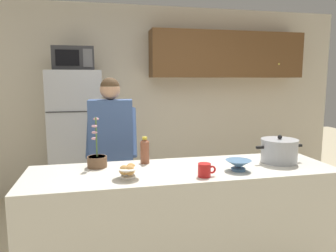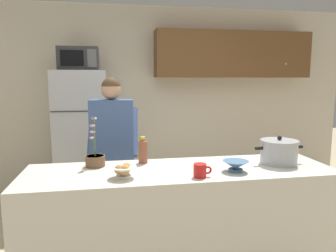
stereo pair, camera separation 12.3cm
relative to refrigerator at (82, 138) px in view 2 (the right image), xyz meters
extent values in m
cube|color=beige|center=(0.89, 0.45, 0.45)|extent=(6.00, 0.12, 2.60)
cube|color=brown|center=(2.09, 0.22, 1.09)|extent=(2.21, 0.34, 0.64)
sphere|color=gold|center=(2.81, 0.05, 0.96)|extent=(0.03, 0.03, 0.03)
cube|color=silver|center=(0.89, -1.85, -0.39)|extent=(2.33, 0.68, 0.92)
cube|color=#B7BABF|center=(0.00, 0.00, 0.00)|extent=(0.64, 0.64, 1.70)
cube|color=#333333|center=(0.00, -0.32, 0.37)|extent=(0.63, 0.01, 0.01)
cylinder|color=#B2B2B7|center=(0.18, -0.35, -0.08)|extent=(0.02, 0.02, 0.76)
cube|color=#2D2D30|center=(0.00, -0.02, 0.99)|extent=(0.48, 0.36, 0.28)
cube|color=black|center=(-0.06, -0.20, 0.99)|extent=(0.26, 0.01, 0.18)
cube|color=#59595B|center=(0.17, -0.20, 0.99)|extent=(0.11, 0.01, 0.21)
cylinder|color=#726656|center=(0.45, -1.08, -0.46)|extent=(0.11, 0.11, 0.78)
cylinder|color=#726656|center=(0.31, -1.06, -0.46)|extent=(0.11, 0.11, 0.78)
cube|color=#3F598C|center=(0.38, -1.07, 0.24)|extent=(0.42, 0.24, 0.62)
sphere|color=tan|center=(0.38, -1.07, 0.65)|extent=(0.19, 0.19, 0.19)
sphere|color=#4C3823|center=(0.38, -1.07, 0.67)|extent=(0.18, 0.18, 0.18)
cylinder|color=#3F598C|center=(0.60, -0.97, 0.22)|extent=(0.11, 0.37, 0.48)
cylinder|color=#3F598C|center=(0.19, -0.93, 0.22)|extent=(0.11, 0.37, 0.48)
cylinder|color=#ADAFB5|center=(1.70, -1.83, 0.16)|extent=(0.29, 0.29, 0.18)
cylinder|color=#ADAFB5|center=(1.70, -1.83, 0.25)|extent=(0.30, 0.30, 0.02)
sphere|color=black|center=(1.70, -1.83, 0.28)|extent=(0.04, 0.04, 0.04)
cube|color=black|center=(1.52, -1.83, 0.20)|extent=(0.06, 0.02, 0.02)
cube|color=black|center=(1.87, -1.83, 0.20)|extent=(0.06, 0.02, 0.02)
cylinder|color=red|center=(0.97, -2.07, 0.12)|extent=(0.09, 0.09, 0.10)
torus|color=red|center=(1.03, -2.07, 0.12)|extent=(0.06, 0.01, 0.06)
cylinder|color=white|center=(0.45, -1.99, 0.08)|extent=(0.10, 0.10, 0.02)
cone|color=white|center=(0.45, -1.99, 0.12)|extent=(0.18, 0.18, 0.06)
sphere|color=tan|center=(0.42, -2.01, 0.14)|extent=(0.07, 0.07, 0.07)
sphere|color=tan|center=(0.47, -1.97, 0.14)|extent=(0.07, 0.07, 0.07)
sphere|color=tan|center=(0.46, -2.03, 0.14)|extent=(0.07, 0.07, 0.07)
cylinder|color=#4C7299|center=(1.27, -1.98, 0.08)|extent=(0.11, 0.11, 0.02)
cone|color=#4C7299|center=(1.27, -1.98, 0.12)|extent=(0.19, 0.19, 0.06)
cylinder|color=brown|center=(0.62, -1.62, 0.16)|extent=(0.07, 0.07, 0.18)
cone|color=brown|center=(0.62, -1.62, 0.26)|extent=(0.07, 0.07, 0.03)
cylinder|color=gold|center=(0.62, -1.62, 0.28)|extent=(0.04, 0.04, 0.02)
cylinder|color=brown|center=(0.25, -1.66, 0.11)|extent=(0.15, 0.15, 0.09)
cylinder|color=#38281E|center=(0.25, -1.66, 0.15)|extent=(0.14, 0.13, 0.01)
cylinder|color=#4C7238|center=(0.25, -1.66, 0.31)|extent=(0.01, 0.02, 0.30)
ellipsoid|color=pink|center=(0.23, -1.64, 0.29)|extent=(0.04, 0.03, 0.02)
ellipsoid|color=pink|center=(0.23, -1.66, 0.34)|extent=(0.04, 0.03, 0.02)
ellipsoid|color=pink|center=(0.23, -1.67, 0.39)|extent=(0.04, 0.03, 0.02)
ellipsoid|color=pink|center=(0.25, -1.64, 0.44)|extent=(0.04, 0.03, 0.02)
camera|label=1|loc=(0.26, -4.11, 0.74)|focal=34.03mm
camera|label=2|loc=(0.38, -4.13, 0.74)|focal=34.03mm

